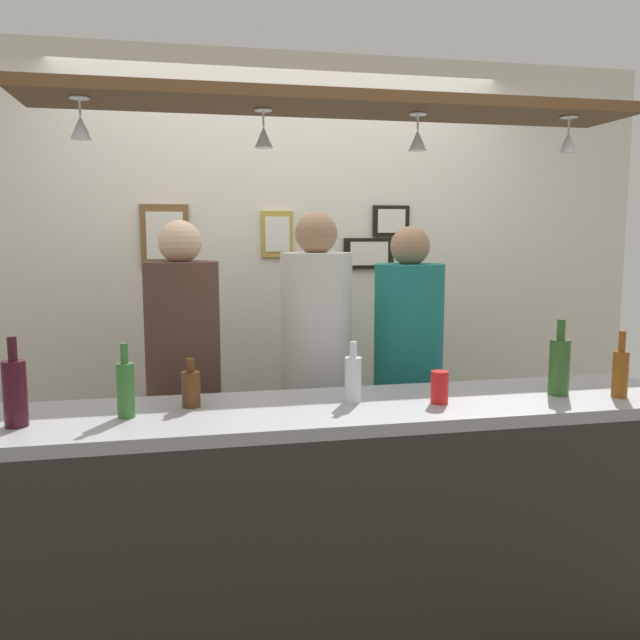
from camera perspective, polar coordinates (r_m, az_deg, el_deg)
ground_plane at (r=3.14m, az=0.40°, el=-22.94°), size 8.00×8.00×0.00m
back_wall at (r=3.80m, az=-3.08°, el=3.12°), size 4.40×0.06×2.60m
bar_counter at (r=2.41m, az=3.02°, el=-15.39°), size 2.70×0.55×0.96m
overhead_glass_rack at (r=2.46m, az=2.00°, el=18.35°), size 2.20×0.36×0.04m
hanging_wineglass_far_left at (r=2.34m, az=-20.22°, el=15.65°), size 0.07×0.07×0.13m
hanging_wineglass_left at (r=2.43m, az=-4.96°, el=15.78°), size 0.07×0.07×0.13m
hanging_wineglass_center_left at (r=2.52m, az=8.53°, el=15.41°), size 0.07×0.07×0.13m
hanging_wineglass_center at (r=2.73m, az=20.89°, el=14.41°), size 0.07×0.07×0.13m
person_left_brown_shirt at (r=3.07m, az=-11.87°, el=-3.82°), size 0.34×0.34×1.65m
person_middle_white_patterned_shirt at (r=3.12m, az=-0.32°, el=-2.97°), size 0.34×0.34×1.69m
person_right_teal_shirt at (r=3.25m, az=7.72°, el=-3.37°), size 0.34×0.34×1.63m
bottle_beer_green_import at (r=2.35m, az=-16.66°, el=-5.72°), size 0.06×0.06×0.26m
bottle_beer_amber_tall at (r=2.79m, az=24.80°, el=-4.13°), size 0.06×0.06×0.26m
bottle_soda_clear at (r=2.47m, az=2.91°, el=-5.06°), size 0.06×0.06×0.23m
bottle_champagne_green at (r=2.73m, az=20.22°, el=-3.73°), size 0.08×0.08×0.30m
bottle_beer_brown_stubby at (r=2.44m, az=-11.23°, el=-5.86°), size 0.07×0.07×0.18m
bottle_wine_dark_red at (r=2.37m, az=-25.15°, el=-5.68°), size 0.08×0.08×0.30m
drink_can at (r=2.49m, az=10.42°, el=-5.81°), size 0.07×0.07×0.12m
picture_frame_crest at (r=3.74m, az=-3.77°, el=7.51°), size 0.18×0.02×0.26m
picture_frame_caricature at (r=3.70m, az=-13.42°, el=7.20°), size 0.26×0.02×0.34m
picture_frame_upper_small at (r=3.89m, az=6.24°, el=8.61°), size 0.22×0.02×0.18m
picture_frame_lower_pair at (r=3.85m, az=4.29°, el=5.83°), size 0.30×0.02×0.18m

